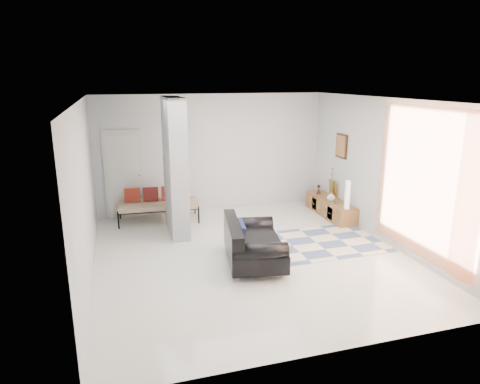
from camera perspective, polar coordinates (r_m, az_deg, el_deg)
name	(u,v)px	position (r m, az deg, el deg)	size (l,w,h in m)	color
floor	(250,255)	(7.94, 1.41, -8.45)	(6.00, 6.00, 0.00)	white
ceiling	(252,100)	(7.29, 1.55, 12.19)	(6.00, 6.00, 0.00)	white
wall_back	(213,153)	(10.33, -3.67, 5.18)	(6.00, 6.00, 0.00)	silver
wall_front	(335,243)	(4.85, 12.52, -6.61)	(6.00, 6.00, 0.00)	silver
wall_left	(85,193)	(7.16, -19.96, -0.13)	(6.00, 6.00, 0.00)	silver
wall_right	(387,172)	(8.72, 18.96, 2.56)	(6.00, 6.00, 0.00)	silver
partition_column	(175,167)	(8.78, -8.64, 3.29)	(0.35, 1.20, 2.80)	#9FA4A6
hallway_door	(124,174)	(10.11, -15.27, 2.27)	(0.85, 0.06, 2.04)	beige
curtain	(424,183)	(7.78, 23.34, 1.07)	(2.55, 2.55, 0.00)	#FF7C43
wall_art	(342,146)	(10.07, 13.39, 5.99)	(0.04, 0.45, 0.55)	#3E2211
media_console	(330,207)	(10.29, 11.93, -2.00)	(0.45, 1.78, 0.80)	brown
loveseat	(251,244)	(7.50, 1.41, -6.93)	(1.18, 1.72, 0.76)	silver
daybed	(157,203)	(9.83, -11.01, -1.47)	(1.81, 0.87, 0.77)	black
area_rug	(317,243)	(8.62, 10.17, -6.69)	(2.54, 1.69, 0.01)	beige
cylinder_lamp	(347,195)	(9.51, 14.14, -0.36)	(0.11, 0.11, 0.62)	beige
bronze_figurine	(319,189)	(10.64, 10.43, 0.36)	(0.11, 0.11, 0.22)	#301D15
vase	(331,197)	(10.10, 12.04, -0.59)	(0.19, 0.19, 0.20)	silver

